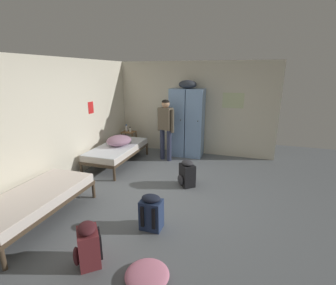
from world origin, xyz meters
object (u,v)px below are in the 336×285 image
bed_left_rear (117,150)px  water_bottle (126,128)px  bedding_heap (119,140)px  locker_bank (187,121)px  shelf_unit (129,139)px  person_traveler (166,124)px  backpack_maroon (88,245)px  clothes_pile_pink (147,275)px  backpack_navy (152,212)px  lotion_bottle (130,130)px  bed_left_front (34,199)px  backpack_black (187,174)px

bed_left_rear → water_bottle: bearing=105.8°
bed_left_rear → bedding_heap: bedding_heap is taller
locker_bank → shelf_unit: size_ratio=3.63×
person_traveler → locker_bank: bearing=51.8°
backpack_maroon → bed_left_rear: bearing=112.9°
water_bottle → clothes_pile_pink: size_ratio=0.41×
locker_bank → shelf_unit: bearing=-177.3°
backpack_navy → clothes_pile_pink: 0.99m
locker_bank → lotion_bottle: size_ratio=13.04×
lotion_bottle → bedding_heap: bearing=-79.1°
backpack_navy → bed_left_rear: bearing=129.0°
bed_left_front → clothes_pile_pink: size_ratio=3.70×
shelf_unit → lotion_bottle: 0.31m
shelf_unit → bed_left_front: 3.77m
locker_bank → person_traveler: size_ratio=1.29×
bed_left_front → person_traveler: size_ratio=1.18×
bed_left_rear → person_traveler: bearing=32.7°
bed_left_front → lotion_bottle: bearing=92.8°
water_bottle → person_traveler: bearing=-19.3°
locker_bank → bed_left_front: bearing=-111.3°
shelf_unit → bed_left_front: bearing=-86.2°
bed_left_front → lotion_bottle: (-0.18, 3.72, 0.26)m
locker_bank → backpack_navy: locker_bank is taller
locker_bank → water_bottle: bearing=-178.1°
water_bottle → backpack_black: water_bottle is taller
bed_left_rear → bedding_heap: bearing=76.1°
shelf_unit → bed_left_rear: shelf_unit is taller
bed_left_front → bed_left_rear: bearing=90.0°
shelf_unit → water_bottle: (-0.08, 0.02, 0.32)m
locker_bank → backpack_maroon: 4.42m
backpack_maroon → backpack_navy: bearing=62.6°
person_traveler → lotion_bottle: 1.35m
shelf_unit → backpack_navy: shelf_unit is taller
bed_left_front → bedding_heap: size_ratio=2.71×
bedding_heap → backpack_black: bedding_heap is taller
person_traveler → backpack_navy: size_ratio=2.92×
bed_left_front → backpack_maroon: backpack_maroon is taller
bedding_heap → person_traveler: (1.04, 0.60, 0.36)m
clothes_pile_pink → shelf_unit: bearing=118.7°
backpack_navy → clothes_pile_pink: backpack_navy is taller
person_traveler → backpack_black: size_ratio=2.92×
bed_left_rear → backpack_navy: size_ratio=3.45×
lotion_bottle → backpack_black: bearing=-39.6°
person_traveler → backpack_navy: (0.73, -2.90, -0.71)m
backpack_maroon → shelf_unit: bearing=110.2°
bedding_heap → backpack_black: (1.94, -0.74, -0.35)m
bed_left_front → water_bottle: water_bottle is taller
bed_left_rear → clothes_pile_pink: bed_left_rear is taller
lotion_bottle → shelf_unit: bearing=150.3°
shelf_unit → bed_left_rear: (0.25, -1.15, 0.04)m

